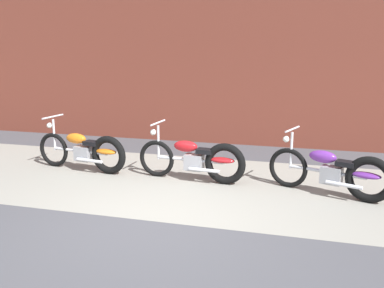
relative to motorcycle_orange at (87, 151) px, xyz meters
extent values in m
plane|color=#47474C|center=(2.06, -1.95, -0.40)|extent=(80.00, 80.00, 0.00)
cube|color=gray|center=(2.06, -0.20, -0.40)|extent=(36.00, 3.50, 0.01)
cube|color=brown|center=(2.06, 3.25, 2.26)|extent=(36.00, 0.50, 5.31)
torus|color=black|center=(-0.80, 0.12, -0.06)|extent=(0.68, 0.18, 0.68)
torus|color=black|center=(0.49, -0.07, -0.03)|extent=(0.74, 0.23, 0.73)
cylinder|color=silver|center=(-0.16, 0.02, -0.02)|extent=(1.23, 0.23, 0.06)
cube|color=#99999E|center=(-0.08, 0.01, -0.06)|extent=(0.35, 0.26, 0.28)
ellipsoid|color=orange|center=(-0.23, 0.04, 0.22)|extent=(0.46, 0.25, 0.20)
ellipsoid|color=orange|center=(0.44, -0.06, 0.03)|extent=(0.46, 0.24, 0.10)
cube|color=black|center=(0.12, -0.02, 0.16)|extent=(0.31, 0.24, 0.08)
cylinder|color=silver|center=(-0.76, 0.11, 0.25)|extent=(0.05, 0.05, 0.62)
cylinder|color=silver|center=(-0.76, 0.11, 0.61)|extent=(0.11, 0.58, 0.03)
sphere|color=white|center=(-0.86, 0.13, 0.43)|extent=(0.11, 0.11, 0.11)
cylinder|color=silver|center=(0.14, -0.17, -0.14)|extent=(0.55, 0.14, 0.06)
torus|color=black|center=(1.41, 0.02, -0.06)|extent=(0.68, 0.14, 0.68)
torus|color=black|center=(2.71, -0.10, -0.03)|extent=(0.74, 0.19, 0.73)
cylinder|color=silver|center=(2.06, -0.04, -0.02)|extent=(1.24, 0.16, 0.06)
cube|color=#99999E|center=(2.14, -0.05, -0.06)|extent=(0.34, 0.25, 0.28)
ellipsoid|color=red|center=(1.98, -0.03, 0.22)|extent=(0.46, 0.23, 0.20)
ellipsoid|color=red|center=(2.66, -0.09, 0.03)|extent=(0.45, 0.22, 0.10)
cube|color=black|center=(2.34, -0.07, 0.16)|extent=(0.30, 0.22, 0.08)
cylinder|color=silver|center=(1.45, 0.01, 0.25)|extent=(0.05, 0.05, 0.62)
cylinder|color=silver|center=(1.45, 0.01, 0.61)|extent=(0.08, 0.58, 0.03)
sphere|color=white|center=(1.35, 0.02, 0.43)|extent=(0.11, 0.11, 0.11)
cylinder|color=silver|center=(2.36, -0.22, -0.14)|extent=(0.55, 0.11, 0.06)
torus|color=black|center=(3.77, 0.03, -0.06)|extent=(0.67, 0.30, 0.68)
torus|color=black|center=(4.99, -0.40, -0.03)|extent=(0.73, 0.36, 0.73)
cylinder|color=silver|center=(4.38, -0.19, -0.02)|extent=(1.18, 0.46, 0.06)
cube|color=#99999E|center=(4.46, -0.21, -0.06)|extent=(0.37, 0.31, 0.28)
ellipsoid|color=#6B2D93|center=(4.31, -0.16, 0.22)|extent=(0.48, 0.32, 0.20)
ellipsoid|color=#6B2D93|center=(4.95, -0.38, 0.03)|extent=(0.47, 0.31, 0.10)
cube|color=black|center=(4.65, -0.28, 0.16)|extent=(0.33, 0.28, 0.08)
cylinder|color=silver|center=(3.80, 0.01, 0.25)|extent=(0.06, 0.06, 0.62)
cylinder|color=silver|center=(3.80, 0.01, 0.61)|extent=(0.22, 0.56, 0.03)
sphere|color=white|center=(3.71, 0.05, 0.43)|extent=(0.11, 0.11, 0.11)
cylinder|color=silver|center=(4.63, -0.43, -0.14)|extent=(0.54, 0.24, 0.06)
camera|label=1|loc=(3.99, -7.01, 1.93)|focal=39.40mm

